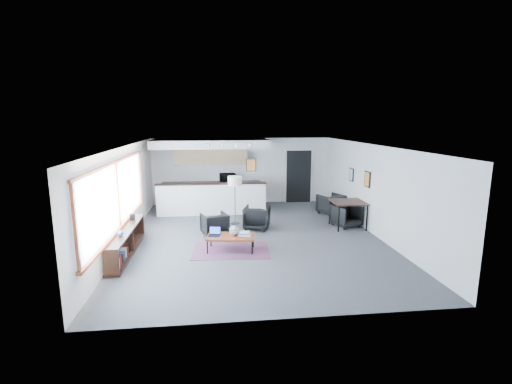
{
  "coord_description": "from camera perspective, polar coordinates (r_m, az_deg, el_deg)",
  "views": [
    {
      "loc": [
        -1.11,
        -10.12,
        3.29
      ],
      "look_at": [
        0.11,
        0.4,
        1.23
      ],
      "focal_mm": 26.0,
      "sensor_mm": 36.0,
      "label": 1
    }
  ],
  "objects": [
    {
      "name": "ceramic_pot",
      "position": [
        9.48,
        -3.31,
        -5.96
      ],
      "size": [
        0.26,
        0.26,
        0.26
      ],
      "rotation": [
        0.0,
        0.0,
        0.22
      ],
      "color": "gray",
      "rests_on": "coffee_table"
    },
    {
      "name": "book_stack",
      "position": [
        9.52,
        -1.77,
        -6.43
      ],
      "size": [
        0.35,
        0.3,
        0.1
      ],
      "rotation": [
        0.0,
        0.0,
        -0.17
      ],
      "color": "silver",
      "rests_on": "coffee_table"
    },
    {
      "name": "doorway",
      "position": [
        15.1,
        6.55,
        2.49
      ],
      "size": [
        1.1,
        0.12,
        2.15
      ],
      "color": "black",
      "rests_on": "room"
    },
    {
      "name": "room",
      "position": [
        10.37,
        -0.32,
        -0.06
      ],
      "size": [
        7.02,
        9.02,
        2.62
      ],
      "color": "#474749",
      "rests_on": "ground"
    },
    {
      "name": "dining_chair_far",
      "position": [
        13.4,
        11.45,
        -1.94
      ],
      "size": [
        0.85,
        0.83,
        0.68
      ],
      "primitive_type": "imported",
      "rotation": [
        0.0,
        0.0,
        3.54
      ],
      "color": "black",
      "rests_on": "floor"
    },
    {
      "name": "microwave",
      "position": [
        14.44,
        -4.41,
        2.35
      ],
      "size": [
        0.62,
        0.39,
        0.4
      ],
      "primitive_type": "imported",
      "rotation": [
        0.0,
        0.0,
        0.11
      ],
      "color": "black",
      "rests_on": "kitchenette"
    },
    {
      "name": "dining_chair_near",
      "position": [
        11.97,
        13.74,
        -3.66
      ],
      "size": [
        0.79,
        0.77,
        0.65
      ],
      "primitive_type": "imported",
      "rotation": [
        0.0,
        0.0,
        0.35
      ],
      "color": "black",
      "rests_on": "floor"
    },
    {
      "name": "track_light",
      "position": [
        12.35,
        -4.2,
        7.43
      ],
      "size": [
        1.6,
        0.07,
        0.15
      ],
      "color": "silver",
      "rests_on": "room"
    },
    {
      "name": "wall_art_lower",
      "position": [
        11.6,
        16.74,
        1.91
      ],
      "size": [
        0.03,
        0.38,
        0.48
      ],
      "color": "black",
      "rests_on": "room"
    },
    {
      "name": "coffee_table",
      "position": [
        9.53,
        -3.89,
        -6.9
      ],
      "size": [
        1.3,
        0.83,
        0.4
      ],
      "rotation": [
        0.0,
        0.0,
        -0.16
      ],
      "color": "brown",
      "rests_on": "floor"
    },
    {
      "name": "armchair_left",
      "position": [
        10.83,
        -6.39,
        -4.78
      ],
      "size": [
        0.86,
        0.83,
        0.71
      ],
      "primitive_type": "imported",
      "rotation": [
        0.0,
        0.0,
        3.46
      ],
      "color": "black",
      "rests_on": "floor"
    },
    {
      "name": "armchair_right",
      "position": [
        11.39,
        0.14,
        -3.78
      ],
      "size": [
        0.91,
        0.88,
        0.77
      ],
      "primitive_type": "imported",
      "rotation": [
        0.0,
        0.0,
        2.86
      ],
      "color": "black",
      "rests_on": "floor"
    },
    {
      "name": "console",
      "position": [
        9.79,
        -19.34,
        -7.26
      ],
      "size": [
        0.35,
        3.0,
        0.8
      ],
      "color": "black",
      "rests_on": "floor"
    },
    {
      "name": "coaster",
      "position": [
        9.28,
        -3.37,
        -7.17
      ],
      "size": [
        0.15,
        0.15,
        0.01
      ],
      "rotation": [
        0.0,
        0.0,
        0.42
      ],
      "color": "#E5590C",
      "rests_on": "coffee_table"
    },
    {
      "name": "wall_art_upper",
      "position": [
        12.8,
        14.45,
        2.61
      ],
      "size": [
        0.03,
        0.34,
        0.44
      ],
      "color": "black",
      "rests_on": "room"
    },
    {
      "name": "kitchenette",
      "position": [
        13.96,
        -6.9,
        3.05
      ],
      "size": [
        4.2,
        1.96,
        2.6
      ],
      "color": "white",
      "rests_on": "floor"
    },
    {
      "name": "laptop",
      "position": [
        9.59,
        -6.38,
        -6.27
      ],
      "size": [
        0.34,
        0.3,
        0.21
      ],
      "rotation": [
        0.0,
        0.0,
        -0.22
      ],
      "color": "black",
      "rests_on": "coffee_table"
    },
    {
      "name": "kilim_rug",
      "position": [
        9.65,
        -3.86,
        -8.94
      ],
      "size": [
        2.02,
        1.44,
        0.01
      ],
      "rotation": [
        0.0,
        0.0,
        -0.06
      ],
      "color": "#572D44",
      "rests_on": "floor"
    },
    {
      "name": "window",
      "position": [
        9.69,
        -20.51,
        -0.62
      ],
      "size": [
        0.1,
        5.95,
        1.66
      ],
      "color": "#8CBFFF",
      "rests_on": "room"
    },
    {
      "name": "floor_lamp",
      "position": [
        11.73,
        -3.27,
        1.46
      ],
      "size": [
        0.51,
        0.51,
        1.55
      ],
      "rotation": [
        0.0,
        0.0,
        -0.14
      ],
      "color": "black",
      "rests_on": "floor"
    },
    {
      "name": "dining_table",
      "position": [
        11.78,
        14.01,
        -1.75
      ],
      "size": [
        0.99,
        0.99,
        0.83
      ],
      "rotation": [
        0.0,
        0.0,
        -0.0
      ],
      "color": "black",
      "rests_on": "floor"
    }
  ]
}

